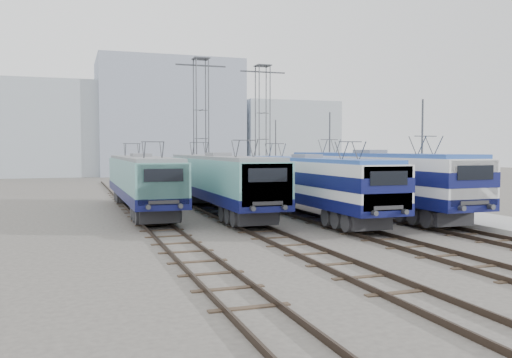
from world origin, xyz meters
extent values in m
plane|color=#514C47|center=(0.00, 0.00, 0.00)|extent=(160.00, 160.00, 0.00)
cube|color=#9E9E99|center=(10.20, 8.00, 0.15)|extent=(4.00, 70.00, 0.30)
cube|color=#0C1045|center=(-6.75, 10.05, 1.35)|extent=(2.78, 17.56, 0.59)
cube|color=#569491|center=(-6.75, 10.05, 2.52)|extent=(2.73, 17.56, 1.76)
cube|color=#569491|center=(-6.75, 1.61, 2.35)|extent=(2.51, 0.68, 1.99)
cube|color=slate|center=(-6.75, 10.05, 3.50)|extent=(2.51, 16.86, 0.20)
cube|color=#262628|center=(-6.75, 4.20, 0.62)|extent=(2.05, 3.51, 0.66)
cube|color=#262628|center=(-6.75, 15.91, 0.62)|extent=(2.05, 3.51, 0.66)
cube|color=#0C1045|center=(-2.25, 7.81, 1.37)|extent=(2.83, 17.87, 0.60)
cube|color=#569491|center=(-2.25, 7.81, 2.56)|extent=(2.78, 17.87, 1.79)
cube|color=#569491|center=(-2.25, -0.78, 2.38)|extent=(2.56, 0.69, 2.03)
cube|color=slate|center=(-2.25, 7.81, 3.56)|extent=(2.56, 17.15, 0.20)
cube|color=#262628|center=(-2.25, 1.85, 0.63)|extent=(2.08, 3.57, 0.67)
cube|color=#262628|center=(-2.25, 13.77, 0.63)|extent=(2.08, 3.57, 0.67)
cube|color=#0C1045|center=(2.25, 4.36, 1.34)|extent=(2.76, 17.44, 0.58)
cube|color=silver|center=(2.25, 4.36, 2.51)|extent=(2.71, 17.44, 1.74)
cube|color=#0C1045|center=(2.25, 4.36, 2.46)|extent=(2.75, 17.46, 0.68)
cube|color=silver|center=(2.25, -4.02, 2.33)|extent=(2.50, 0.68, 1.98)
cube|color=#264A9A|center=(2.25, 4.36, 3.47)|extent=(2.50, 16.75, 0.19)
cube|color=#262628|center=(2.25, -1.45, 0.62)|extent=(2.04, 3.49, 0.65)
cube|color=#262628|center=(2.25, 10.17, 0.62)|extent=(2.04, 3.49, 0.65)
cube|color=#0C1045|center=(6.75, 4.78, 1.43)|extent=(2.96, 18.72, 0.62)
cube|color=silver|center=(6.75, 4.78, 2.68)|extent=(2.91, 18.72, 1.87)
cube|color=#0C1045|center=(6.75, 4.78, 2.62)|extent=(2.95, 18.74, 0.73)
cube|color=silver|center=(6.75, -4.21, 2.49)|extent=(2.68, 0.73, 2.12)
cube|color=#264A9A|center=(6.75, 4.78, 3.72)|extent=(2.68, 17.97, 0.21)
cube|color=#262628|center=(6.75, -1.46, 0.65)|extent=(2.18, 3.74, 0.70)
cube|color=#262628|center=(6.75, 11.03, 0.65)|extent=(2.18, 3.74, 0.70)
cylinder|color=#3F4247|center=(-0.55, 21.45, 6.00)|extent=(0.10, 0.10, 12.00)
cylinder|color=#3F4247|center=(0.55, 21.45, 6.00)|extent=(0.10, 0.10, 12.00)
cylinder|color=#3F4247|center=(-0.55, 22.55, 6.00)|extent=(0.10, 0.10, 12.00)
cylinder|color=#3F4247|center=(0.55, 22.55, 6.00)|extent=(0.10, 0.10, 12.00)
cube|color=#3F4247|center=(0.00, 22.00, 11.40)|extent=(4.50, 0.12, 0.12)
cylinder|color=#3F4247|center=(5.95, 23.45, 6.00)|extent=(0.10, 0.10, 12.00)
cylinder|color=#3F4247|center=(7.05, 23.45, 6.00)|extent=(0.10, 0.10, 12.00)
cylinder|color=#3F4247|center=(5.95, 24.55, 6.00)|extent=(0.10, 0.10, 12.00)
cylinder|color=#3F4247|center=(7.05, 24.55, 6.00)|extent=(0.10, 0.10, 12.00)
cube|color=#3F4247|center=(6.50, 24.00, 11.40)|extent=(4.50, 0.12, 0.12)
cylinder|color=#3F4247|center=(8.60, 2.00, 3.50)|extent=(0.12, 0.12, 7.00)
cylinder|color=#3F4247|center=(8.60, 14.00, 3.50)|extent=(0.12, 0.12, 7.00)
cylinder|color=#3F4247|center=(8.60, 26.00, 3.50)|extent=(0.12, 0.12, 7.00)
cube|color=#A3AEB7|center=(-14.00, 62.00, 7.00)|extent=(18.00, 12.00, 14.00)
cube|color=#8D97AC|center=(4.00, 62.00, 9.00)|extent=(22.00, 14.00, 18.00)
cube|color=#A3AEB7|center=(24.00, 62.00, 6.00)|extent=(16.00, 12.00, 12.00)
camera|label=1|loc=(-11.04, -24.98, 4.09)|focal=38.00mm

